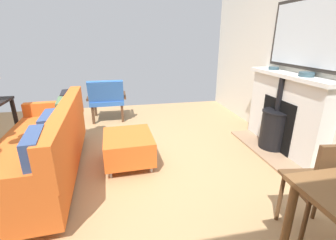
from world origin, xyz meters
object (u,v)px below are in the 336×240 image
object	(u,v)px
mantel_bowl_far	(307,74)
sofa	(44,147)
mantel_bowl_near	(274,68)
fireplace	(282,117)
ottoman	(128,146)
armchair_accent	(107,98)
dining_chair_near_fireplace	(327,184)

from	to	relation	value
mantel_bowl_far	sofa	distance (m)	3.07
mantel_bowl_near	fireplace	bearing A→B (deg)	86.21
mantel_bowl_near	mantel_bowl_far	distance (m)	0.62
ottoman	mantel_bowl_far	bearing A→B (deg)	173.34
mantel_bowl_far	sofa	size ratio (longest dim) A/B	0.08
mantel_bowl_near	armchair_accent	world-z (taller)	mantel_bowl_near
sofa	dining_chair_near_fireplace	bearing A→B (deg)	148.14
mantel_bowl_near	ottoman	world-z (taller)	mantel_bowl_near
fireplace	mantel_bowl_far	distance (m)	0.65
ottoman	fireplace	bearing A→B (deg)	-179.89
mantel_bowl_near	ottoman	distance (m)	2.27
mantel_bowl_far	armchair_accent	bearing A→B (deg)	-38.84
mantel_bowl_near	dining_chair_near_fireplace	bearing A→B (deg)	67.44
armchair_accent	dining_chair_near_fireplace	world-z (taller)	dining_chair_near_fireplace
mantel_bowl_near	ottoman	xyz separation A→B (m)	(2.08, 0.37, -0.83)
ottoman	dining_chair_near_fireplace	bearing A→B (deg)	131.71
mantel_bowl_far	mantel_bowl_near	bearing A→B (deg)	-90.00
dining_chair_near_fireplace	ottoman	bearing A→B (deg)	-48.29
fireplace	ottoman	bearing A→B (deg)	0.11
ottoman	dining_chair_near_fireplace	world-z (taller)	dining_chair_near_fireplace
mantel_bowl_far	dining_chair_near_fireplace	xyz separation A→B (m)	(0.77, 1.23, -0.56)
mantel_bowl_far	armchair_accent	xyz separation A→B (m)	(2.39, -1.92, -0.64)
fireplace	mantel_bowl_far	size ratio (longest dim) A/B	8.40
fireplace	mantel_bowl_near	size ratio (longest dim) A/B	10.23
fireplace	mantel_bowl_near	xyz separation A→B (m)	(-0.02, -0.37, 0.60)
sofa	dining_chair_near_fireplace	size ratio (longest dim) A/B	2.43
mantel_bowl_near	dining_chair_near_fireplace	xyz separation A→B (m)	(0.77, 1.85, -0.55)
fireplace	sofa	distance (m)	2.96
fireplace	ottoman	distance (m)	2.07
armchair_accent	sofa	bearing A→B (deg)	71.47
mantel_bowl_far	ottoman	world-z (taller)	mantel_bowl_far
sofa	ottoman	xyz separation A→B (m)	(-0.90, -0.10, -0.13)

